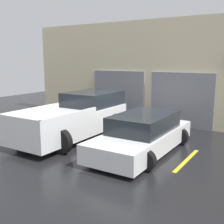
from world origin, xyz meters
TOP-DOWN VIEW (x-y plane):
  - ground_plane at (0.00, 0.00)m, footprint 28.00×28.00m
  - shophouse_building at (-0.00, 3.29)m, footprint 13.88×0.68m
  - pickup_truck at (-1.48, -0.76)m, footprint 2.50×5.01m
  - sedan_white at (1.48, -0.99)m, footprint 2.14×4.56m
  - parking_stripe_far_left at (-2.96, -1.03)m, footprint 0.12×2.20m
  - parking_stripe_left at (0.00, -1.03)m, footprint 0.12×2.20m
  - parking_stripe_centre at (2.96, -1.03)m, footprint 0.12×2.20m

SIDE VIEW (x-z plane):
  - ground_plane at x=0.00m, z-range 0.00..0.00m
  - parking_stripe_far_left at x=-2.96m, z-range 0.00..0.01m
  - parking_stripe_left at x=0.00m, z-range 0.00..0.01m
  - parking_stripe_centre at x=2.96m, z-range 0.00..0.01m
  - sedan_white at x=1.48m, z-range -0.04..1.21m
  - pickup_truck at x=-1.48m, z-range -0.04..1.63m
  - shophouse_building at x=0.00m, z-range -0.03..4.73m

